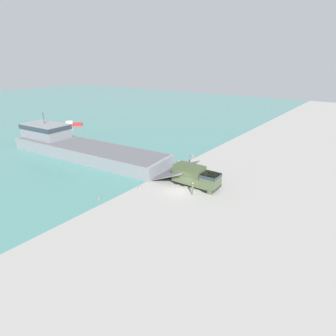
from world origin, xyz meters
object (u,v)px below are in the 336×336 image
soldier_on_ramp (193,187)px  moored_boat_a (71,124)px  landing_craft (77,145)px  cargo_crate (210,192)px  military_truck (196,176)px  mooring_bollard (190,161)px

soldier_on_ramp → moored_boat_a: 54.16m
landing_craft → cargo_crate: bearing=-95.1°
soldier_on_ramp → cargo_crate: (1.70, -1.84, -0.77)m
military_truck → moored_boat_a: 52.39m
moored_boat_a → military_truck: bearing=25.1°
landing_craft → moored_boat_a: size_ratio=6.64×
mooring_bollard → cargo_crate: mooring_bollard is taller
military_truck → mooring_bollard: military_truck is taller
landing_craft → moored_boat_a: landing_craft is taller
moored_boat_a → cargo_crate: size_ratio=8.64×
moored_boat_a → mooring_bollard: 45.34m
moored_boat_a → soldier_on_ramp: bearing=22.7°
landing_craft → mooring_bollard: bearing=-73.2°
soldier_on_ramp → landing_craft: bearing=142.6°
landing_craft → military_truck: (1.78, -26.70, -0.26)m
military_truck → mooring_bollard: size_ratio=8.49×
cargo_crate → moored_boat_a: bearing=75.8°
cargo_crate → military_truck: bearing=72.7°
military_truck → moored_boat_a: bearing=163.7°
landing_craft → military_truck: landing_craft is taller
landing_craft → mooring_bollard: 22.83m
cargo_crate → mooring_bollard: bearing=46.8°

